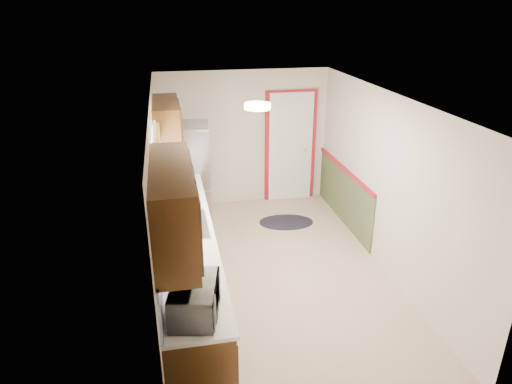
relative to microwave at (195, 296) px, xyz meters
name	(u,v)px	position (x,y,z in m)	size (l,w,h in m)	color
room_shell	(277,192)	(1.20, 1.95, 0.07)	(3.20, 5.20, 2.52)	tan
kitchen_run	(183,239)	(-0.04, 1.66, -0.32)	(0.63, 4.00, 2.20)	#3D230E
back_wall_trim	(302,157)	(2.19, 4.16, -0.25)	(1.12, 2.30, 2.08)	maroon
ceiling_fixture	(258,106)	(0.90, 1.75, 1.23)	(0.30, 0.30, 0.06)	#FFD88C
microwave	(195,296)	(0.00, 0.00, 0.00)	(0.57, 0.32, 0.39)	white
refrigerator	(189,173)	(0.18, 3.87, -0.30)	(0.74, 0.73, 1.66)	#B7B7BC
rug	(286,222)	(1.73, 3.40, -1.13)	(0.91, 0.59, 0.01)	black
cooktop	(180,182)	(0.01, 3.18, -0.18)	(0.46, 0.55, 0.02)	black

